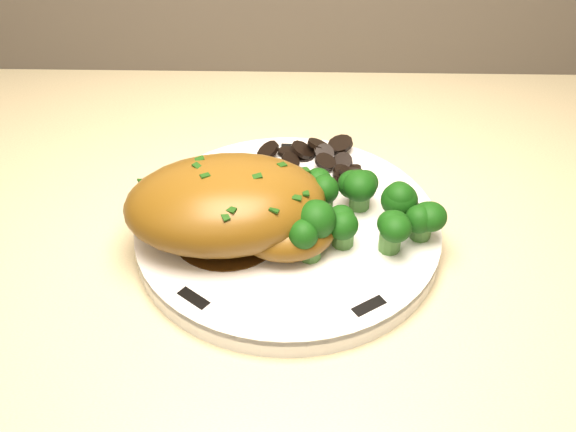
{
  "coord_description": "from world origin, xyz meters",
  "views": [
    {
      "loc": [
        0.41,
        1.14,
        1.36
      ],
      "look_at": [
        0.4,
        1.65,
        0.92
      ],
      "focal_mm": 45.0,
      "sensor_mm": 36.0,
      "label": 1
    }
  ],
  "objects": [
    {
      "name": "rim_accent_4",
      "position": [
        0.52,
        1.69,
        0.91
      ],
      "size": [
        0.02,
        0.03,
        0.0
      ],
      "primitive_type": "cube",
      "rotation": [
        0.0,
        0.0,
        8.13
      ],
      "color": "black",
      "rests_on": "plate"
    },
    {
      "name": "plate",
      "position": [
        0.4,
        1.65,
        0.9
      ],
      "size": [
        0.37,
        0.37,
        0.02
      ],
      "primitive_type": "cylinder",
      "rotation": [
        0.0,
        0.0,
        0.33
      ],
      "color": "white",
      "rests_on": "counter"
    },
    {
      "name": "mushroom_pile",
      "position": [
        0.41,
        1.73,
        0.91
      ],
      "size": [
        0.1,
        0.08,
        0.03
      ],
      "color": "black",
      "rests_on": "plate"
    },
    {
      "name": "chicken_breast",
      "position": [
        0.35,
        1.63,
        0.94
      ],
      "size": [
        0.2,
        0.15,
        0.07
      ],
      "rotation": [
        0.0,
        0.0,
        0.13
      ],
      "color": "brown",
      "rests_on": "plate"
    },
    {
      "name": "rim_accent_0",
      "position": [
        0.4,
        1.78,
        0.91
      ],
      "size": [
        0.03,
        0.01,
        0.0
      ],
      "primitive_type": "cube",
      "rotation": [
        0.0,
        0.0,
        3.1
      ],
      "color": "black",
      "rests_on": "plate"
    },
    {
      "name": "broccoli_florets",
      "position": [
        0.47,
        1.64,
        0.93
      ],
      "size": [
        0.13,
        0.1,
        0.05
      ],
      "rotation": [
        0.0,
        0.0,
        -0.31
      ],
      "color": "#467D35",
      "rests_on": "plate"
    },
    {
      "name": "rim_accent_1",
      "position": [
        0.28,
        1.7,
        0.91
      ],
      "size": [
        0.02,
        0.03,
        0.0
      ],
      "primitive_type": "cube",
      "rotation": [
        0.0,
        0.0,
        4.36
      ],
      "color": "black",
      "rests_on": "plate"
    },
    {
      "name": "rim_accent_2",
      "position": [
        0.32,
        1.55,
        0.91
      ],
      "size": [
        0.03,
        0.03,
        0.0
      ],
      "primitive_type": "cube",
      "rotation": [
        0.0,
        0.0,
        5.62
      ],
      "color": "black",
      "rests_on": "plate"
    },
    {
      "name": "rim_accent_3",
      "position": [
        0.47,
        1.55,
        0.91
      ],
      "size": [
        0.03,
        0.03,
        0.0
      ],
      "primitive_type": "cube",
      "rotation": [
        0.0,
        0.0,
        6.87
      ],
      "color": "black",
      "rests_on": "plate"
    },
    {
      "name": "gravy_pool",
      "position": [
        0.34,
        1.64,
        0.91
      ],
      "size": [
        0.1,
        0.1,
        0.0
      ],
      "primitive_type": "cylinder",
      "color": "#351E09",
      "rests_on": "plate"
    }
  ]
}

